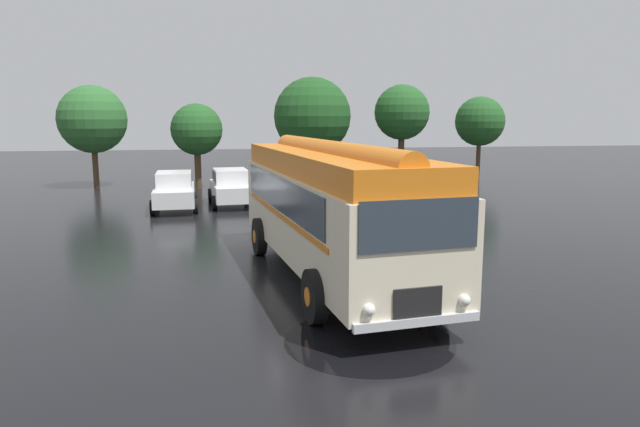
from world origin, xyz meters
TOP-DOWN VIEW (x-y plane):
  - ground_plane at (0.00, 0.00)m, footprint 120.00×120.00m
  - vintage_bus at (0.29, -0.47)m, footprint 3.67×10.32m
  - car_near_left at (-4.46, 11.38)m, footprint 2.11×4.28m
  - car_mid_left at (-1.96, 12.33)m, footprint 2.22×4.33m
  - car_mid_right at (1.03, 12.45)m, footprint 2.00×4.22m
  - car_far_right at (3.92, 12.03)m, footprint 2.25×4.34m
  - tree_far_left at (-9.52, 20.48)m, footprint 3.88×3.88m
  - tree_left_of_centre at (-3.61, 18.91)m, footprint 2.91×2.91m
  - tree_centre at (2.95, 19.06)m, footprint 4.53×4.53m
  - tree_right_of_centre at (8.30, 18.53)m, footprint 3.27×3.27m
  - tree_far_right at (14.21, 20.49)m, footprint 3.17×3.17m
  - puddle_patch at (0.19, -4.79)m, footprint 3.14×3.14m

SIDE VIEW (x-z plane):
  - ground_plane at x=0.00m, z-range 0.00..0.00m
  - puddle_patch at x=0.19m, z-range 0.00..0.01m
  - car_near_left at x=-4.46m, z-range 0.02..1.68m
  - car_mid_left at x=-1.96m, z-range 0.02..1.68m
  - car_mid_right at x=1.03m, z-range 0.02..1.68m
  - car_far_right at x=3.92m, z-range 0.02..1.68m
  - vintage_bus at x=0.29m, z-range 0.15..3.64m
  - tree_left_of_centre at x=-3.61m, z-range 0.90..5.73m
  - tree_far_right at x=14.21m, z-range 1.10..6.48m
  - tree_far_left at x=-9.52m, z-range 1.03..6.91m
  - tree_centre at x=2.95m, z-range 0.99..7.38m
  - tree_right_of_centre at x=8.30m, z-range 1.30..7.28m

